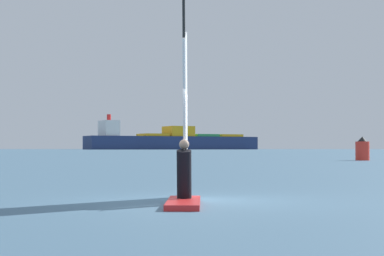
% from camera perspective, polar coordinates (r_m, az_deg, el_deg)
% --- Properties ---
extents(ground_plane, '(4000.00, 4000.00, 0.00)m').
position_cam_1_polar(ground_plane, '(15.46, -1.07, -6.26)').
color(ground_plane, '#476B84').
extents(windsurfer, '(1.62, 3.89, 4.56)m').
position_cam_1_polar(windsurfer, '(14.87, -0.63, -1.96)').
color(windsurfer, red).
rests_on(windsurfer, ground_plane).
extents(cargo_ship, '(148.26, 150.11, 34.15)m').
position_cam_1_polar(cargo_ship, '(675.78, -1.78, -1.09)').
color(cargo_ship, navy).
rests_on(cargo_ship, ground_plane).
extents(channel_buoy, '(1.38, 1.38, 2.39)m').
position_cam_1_polar(channel_buoy, '(68.93, 14.35, -1.80)').
color(channel_buoy, red).
rests_on(channel_buoy, ground_plane).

